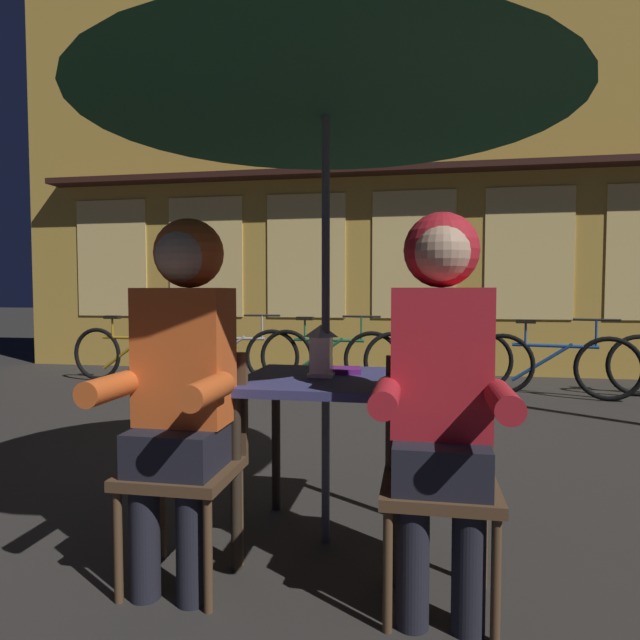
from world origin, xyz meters
name	(u,v)px	position (x,y,z in m)	size (l,w,h in m)	color
ground_plane	(326,541)	(0.00, 0.00, 0.00)	(60.00, 60.00, 0.00)	#2D2B28
cafe_table	(326,400)	(0.00, 0.00, 0.64)	(0.72, 0.72, 0.74)	navy
patio_umbrella	(326,71)	(0.00, 0.00, 2.06)	(2.10, 2.10, 2.31)	#4C4C51
lantern	(321,349)	(-0.02, 0.01, 0.86)	(0.11, 0.11, 0.23)	white
chair_left	(190,451)	(-0.48, -0.37, 0.49)	(0.40, 0.40, 0.87)	#513823
chair_right	(439,465)	(0.48, -0.37, 0.49)	(0.40, 0.40, 0.87)	#513823
person_left_hooded	(182,363)	(-0.48, -0.43, 0.85)	(0.45, 0.56, 1.40)	black
person_right_hooded	(441,369)	(0.48, -0.43, 0.85)	(0.45, 0.56, 1.40)	black
shopfront_building	(362,150)	(-0.41, 5.40, 3.09)	(10.00, 0.93, 6.20)	gold
bicycle_nearest	(133,354)	(-3.04, 3.79, 0.35)	(1.68, 0.17, 0.84)	black
bicycle_second	(230,355)	(-1.84, 3.93, 0.35)	(1.68, 0.15, 0.84)	black
bicycle_third	(328,357)	(-0.64, 3.91, 0.35)	(1.68, 0.16, 0.84)	black
bicycle_fourth	(438,359)	(0.61, 3.91, 0.35)	(1.67, 0.29, 0.84)	black
bicycle_fifth	(554,365)	(1.79, 3.68, 0.35)	(1.66, 0.38, 0.84)	black
book	(339,370)	(0.04, 0.13, 0.75)	(0.20, 0.14, 0.02)	#661E7A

